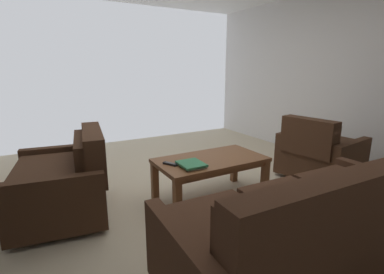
{
  "coord_description": "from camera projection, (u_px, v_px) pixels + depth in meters",
  "views": [
    {
      "loc": [
        1.5,
        2.63,
        1.43
      ],
      "look_at": [
        0.28,
        0.47,
        0.83
      ],
      "focal_mm": 26.36,
      "sensor_mm": 36.0,
      "label": 1
    }
  ],
  "objects": [
    {
      "name": "ground_plane",
      "position": [
        193.0,
        195.0,
        3.28
      ],
      "size": [
        5.16,
        5.75,
        0.01
      ],
      "primitive_type": "cube",
      "color": "beige"
    },
    {
      "name": "wall_left",
      "position": [
        343.0,
        77.0,
        4.21
      ],
      "size": [
        0.12,
        5.75,
        2.61
      ],
      "primitive_type": "cube",
      "color": "silver",
      "rests_on": "ground"
    },
    {
      "name": "sofa_main",
      "position": [
        310.0,
        227.0,
        1.93
      ],
      "size": [
        2.05,
        0.93,
        0.88
      ],
      "color": "black",
      "rests_on": "ground"
    },
    {
      "name": "loveseat_near",
      "position": [
        66.0,
        180.0,
        2.79
      ],
      "size": [
        0.97,
        1.21,
        0.84
      ],
      "color": "black",
      "rests_on": "ground"
    },
    {
      "name": "coffee_table",
      "position": [
        211.0,
        164.0,
        3.09
      ],
      "size": [
        1.19,
        0.64,
        0.48
      ],
      "color": "brown",
      "rests_on": "ground"
    },
    {
      "name": "armchair_side",
      "position": [
        318.0,
        153.0,
        3.64
      ],
      "size": [
        0.88,
        0.95,
        0.85
      ],
      "color": "black",
      "rests_on": "ground"
    },
    {
      "name": "book_stack",
      "position": [
        191.0,
        165.0,
        2.81
      ],
      "size": [
        0.24,
        0.28,
        0.04
      ],
      "color": "silver",
      "rests_on": "coffee_table"
    },
    {
      "name": "tv_remote",
      "position": [
        170.0,
        164.0,
        2.86
      ],
      "size": [
        0.11,
        0.16,
        0.02
      ],
      "color": "black",
      "rests_on": "coffee_table"
    }
  ]
}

